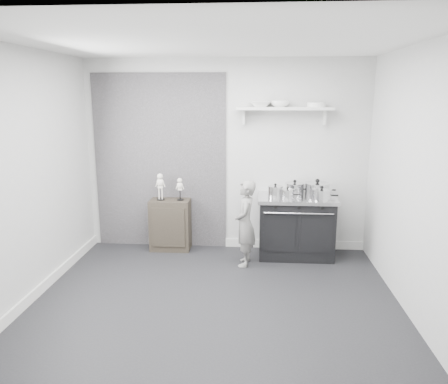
{
  "coord_description": "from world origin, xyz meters",
  "views": [
    {
      "loc": [
        0.42,
        -4.35,
        2.22
      ],
      "look_at": [
        0.03,
        0.95,
        1.01
      ],
      "focal_mm": 35.0,
      "sensor_mm": 36.0,
      "label": 1
    }
  ],
  "objects": [
    {
      "name": "ground",
      "position": [
        0.0,
        0.0,
        0.0
      ],
      "size": [
        4.0,
        4.0,
        0.0
      ],
      "primitive_type": "plane",
      "color": "black",
      "rests_on": "ground"
    },
    {
      "name": "stove",
      "position": [
        0.99,
        1.48,
        0.43
      ],
      "size": [
        1.06,
        0.66,
        0.85
      ],
      "color": "black",
      "rests_on": "ground"
    },
    {
      "name": "side_cabinet",
      "position": [
        -0.79,
        1.61,
        0.37
      ],
      "size": [
        0.57,
        0.33,
        0.74
      ],
      "primitive_type": "cube",
      "color": "black",
      "rests_on": "ground"
    },
    {
      "name": "child",
      "position": [
        0.3,
        1.1,
        0.57
      ],
      "size": [
        0.29,
        0.43,
        1.13
      ],
      "primitive_type": "imported",
      "rotation": [
        0.0,
        0.0,
        -1.62
      ],
      "color": "slate",
      "rests_on": "ground"
    },
    {
      "name": "pot_front_left",
      "position": [
        0.69,
        1.4,
        0.93
      ],
      "size": [
        0.29,
        0.2,
        0.19
      ],
      "color": "silver",
      "rests_on": "stove"
    },
    {
      "name": "bowl_large",
      "position": [
        0.47,
        1.67,
        2.08
      ],
      "size": [
        0.29,
        0.29,
        0.07
      ],
      "primitive_type": "imported",
      "color": "white",
      "rests_on": "wall_shelf"
    },
    {
      "name": "pot_back_left",
      "position": [
        0.97,
        1.62,
        0.93
      ],
      "size": [
        0.35,
        0.26,
        0.2
      ],
      "color": "silver",
      "rests_on": "stove"
    },
    {
      "name": "skeleton_torso",
      "position": [
        -0.64,
        1.61,
        0.92
      ],
      "size": [
        0.1,
        0.07,
        0.37
      ],
      "primitive_type": null,
      "color": "silver",
      "rests_on": "side_cabinet"
    },
    {
      "name": "pot_front_right",
      "position": [
        1.29,
        1.28,
        0.93
      ],
      "size": [
        0.34,
        0.26,
        0.2
      ],
      "color": "silver",
      "rests_on": "stove"
    },
    {
      "name": "skeleton_full",
      "position": [
        -0.92,
        1.61,
        0.96
      ],
      "size": [
        0.12,
        0.08,
        0.44
      ],
      "primitive_type": null,
      "color": "silver",
      "rests_on": "side_cabinet"
    },
    {
      "name": "wall_shelf",
      "position": [
        0.8,
        1.68,
        2.01
      ],
      "size": [
        1.3,
        0.26,
        0.24
      ],
      "color": "silver",
      "rests_on": "room_shell"
    },
    {
      "name": "room_shell",
      "position": [
        -0.09,
        0.15,
        1.64
      ],
      "size": [
        4.02,
        3.62,
        2.71
      ],
      "color": "#B0B0AE",
      "rests_on": "ground"
    },
    {
      "name": "bowl_small",
      "position": [
        0.74,
        1.67,
        2.08
      ],
      "size": [
        0.26,
        0.26,
        0.08
      ],
      "primitive_type": "imported",
      "color": "white",
      "rests_on": "wall_shelf"
    },
    {
      "name": "pot_back_right",
      "position": [
        1.27,
        1.56,
        0.94
      ],
      "size": [
        0.42,
        0.33,
        0.23
      ],
      "color": "silver",
      "rests_on": "stove"
    },
    {
      "name": "pot_front_center",
      "position": [
        0.85,
        1.35,
        0.91
      ],
      "size": [
        0.27,
        0.18,
        0.16
      ],
      "color": "silver",
      "rests_on": "stove"
    },
    {
      "name": "plate_stack",
      "position": [
        1.22,
        1.67,
        2.07
      ],
      "size": [
        0.25,
        0.25,
        0.06
      ],
      "primitive_type": "cylinder",
      "color": "white",
      "rests_on": "wall_shelf"
    }
  ]
}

